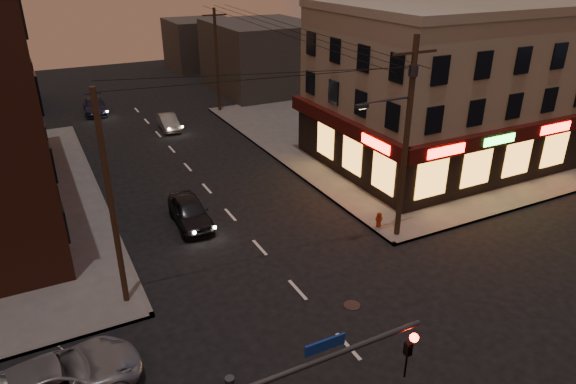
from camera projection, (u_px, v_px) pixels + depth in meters
ground at (348, 346)px, 19.14m from camera, size 120.00×120.00×0.00m
sidewalk_ne at (405, 132)px, 41.91m from camera, size 24.00×28.00×0.15m
pizza_building at (441, 85)px, 34.34m from camera, size 15.85×12.85×10.50m
bg_building_ne_a at (262, 56)px, 54.13m from camera, size 10.00×12.00×7.00m
bg_building_ne_b at (202, 44)px, 64.79m from camera, size 8.00×8.00×6.00m
utility_pole_main at (405, 130)px, 24.17m from camera, size 4.20×0.44×10.00m
utility_pole_far at (217, 61)px, 45.81m from camera, size 0.26×0.26×9.00m
utility_pole_west at (111, 203)px, 19.60m from camera, size 0.24×0.24×9.00m
suv_cross at (55, 382)px, 16.55m from camera, size 5.77×3.16×1.53m
sedan_near at (190, 212)px, 27.54m from camera, size 1.96×4.44×1.49m
sedan_mid at (168, 122)px, 42.64m from camera, size 1.52×3.86×1.25m
sedan_far at (95, 106)px, 46.96m from camera, size 2.30×4.86×1.37m
fire_hydrant at (379, 219)px, 27.06m from camera, size 0.37×0.37×0.85m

